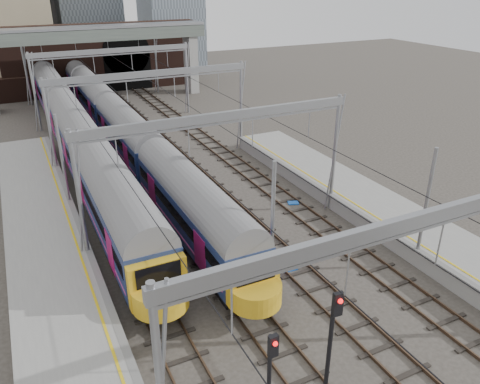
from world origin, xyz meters
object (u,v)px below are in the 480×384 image
train_second (62,109)px  signal_near_left (270,373)px  train_main (110,114)px  signal_near_centre (332,335)px

train_second → signal_near_left: (1.57, -39.76, 0.42)m
train_main → signal_near_centre: size_ratio=11.90×
train_main → signal_near_left: 36.27m
train_second → signal_near_centre: signal_near_centre is taller
train_second → signal_near_centre: bearing=-83.9°
train_main → signal_near_left: (-2.43, -36.18, 0.51)m
train_main → signal_near_left: size_ratio=13.39×
train_main → signal_near_left: train_main is taller
train_second → signal_near_left: bearing=-87.7°
signal_near_left → train_main: bearing=84.0°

